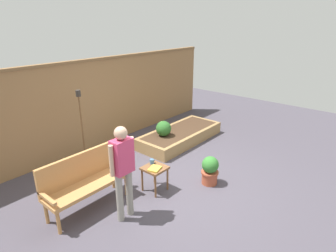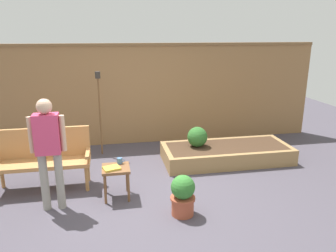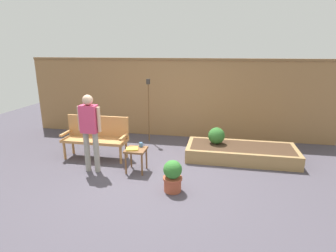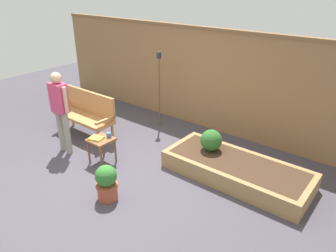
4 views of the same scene
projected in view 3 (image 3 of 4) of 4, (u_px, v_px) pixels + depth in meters
ground_plane at (153, 175)px, 5.32m from camera, size 14.00×14.00×0.00m
fence_back at (175, 98)px, 7.48m from camera, size 8.40×0.14×2.16m
garden_bench at (96, 134)px, 6.09m from camera, size 1.44×0.48×0.94m
side_table at (136, 153)px, 5.39m from camera, size 0.40×0.40×0.48m
cup_on_table at (141, 145)px, 5.46m from camera, size 0.11×0.08×0.09m
book_on_table at (132, 149)px, 5.32m from camera, size 0.28×0.24×0.03m
potted_boxwood at (173, 176)px, 4.65m from camera, size 0.34×0.34×0.57m
raised_planter_bed at (241, 153)px, 6.07m from camera, size 2.40×1.00×0.30m
shrub_near_bench at (216, 136)px, 6.16m from camera, size 0.38×0.38×0.38m
tiki_torch at (148, 99)px, 7.00m from camera, size 0.10×0.10×1.66m
person_by_bench at (90, 127)px, 5.25m from camera, size 0.47×0.20×1.56m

